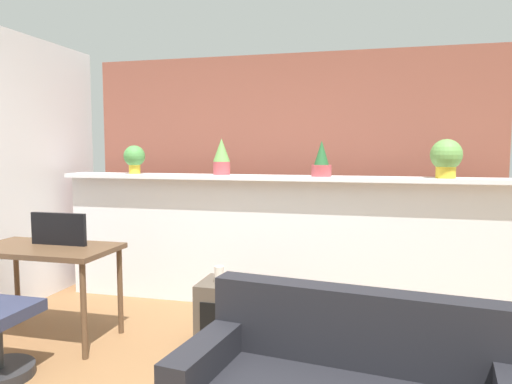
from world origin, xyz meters
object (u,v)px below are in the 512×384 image
potted_plant_1 (222,157)px  potted_plant_2 (322,161)px  potted_plant_3 (446,157)px  desk (46,257)px  tv_monitor (59,229)px  side_cube_shelf (226,313)px  vase_on_shelf (219,274)px  potted_plant_0 (134,157)px

potted_plant_1 → potted_plant_2: bearing=-3.7°
potted_plant_1 → potted_plant_3: size_ratio=1.05×
potted_plant_1 → desk: size_ratio=0.32×
potted_plant_1 → tv_monitor: (-1.00, -1.12, -0.56)m
side_cube_shelf → vase_on_shelf: size_ratio=3.95×
desk → vase_on_shelf: bearing=8.3°
potted_plant_1 → potted_plant_0: bearing=-177.4°
desk → side_cube_shelf: size_ratio=2.20×
vase_on_shelf → desk: bearing=-171.7°
tv_monitor → vase_on_shelf: bearing=5.3°
potted_plant_0 → desk: potted_plant_0 is taller
tv_monitor → potted_plant_3: bearing=19.3°
potted_plant_0 → vase_on_shelf: potted_plant_0 is taller
potted_plant_0 → potted_plant_2: (1.88, -0.02, -0.02)m
potted_plant_0 → potted_plant_1: 0.91m
potted_plant_3 → tv_monitor: bearing=-160.7°
potted_plant_0 → vase_on_shelf: 1.77m
tv_monitor → side_cube_shelf: size_ratio=0.96×
potted_plant_0 → potted_plant_2: bearing=-0.7°
potted_plant_1 → side_cube_shelf: potted_plant_1 is taller
side_cube_shelf → desk: bearing=-170.5°
potted_plant_0 → potted_plant_3: bearing=-0.5°
potted_plant_0 → potted_plant_1: potted_plant_1 is taller
potted_plant_2 → potted_plant_3: potted_plant_3 is taller
potted_plant_0 → side_cube_shelf: (1.25, -0.92, -1.18)m
potted_plant_1 → potted_plant_3: 2.02m
side_cube_shelf → potted_plant_1: bearing=109.9°
potted_plant_2 → potted_plant_3: bearing=-0.0°
vase_on_shelf → side_cube_shelf: bearing=39.8°
potted_plant_3 → desk: 3.39m
potted_plant_1 → tv_monitor: 1.60m
tv_monitor → potted_plant_1: bearing=48.2°
tv_monitor → side_cube_shelf: 1.50m
potted_plant_0 → potted_plant_3: 2.93m
potted_plant_1 → potted_plant_3: (2.02, -0.06, 0.01)m
potted_plant_3 → potted_plant_2: bearing=180.0°
potted_plant_2 → desk: size_ratio=0.30×
potted_plant_0 → tv_monitor: (-0.09, -1.08, -0.55)m
desk → side_cube_shelf: 1.50m
potted_plant_2 → tv_monitor: size_ratio=0.67×
potted_plant_1 → vase_on_shelf: potted_plant_1 is taller
potted_plant_2 → vase_on_shelf: 1.42m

